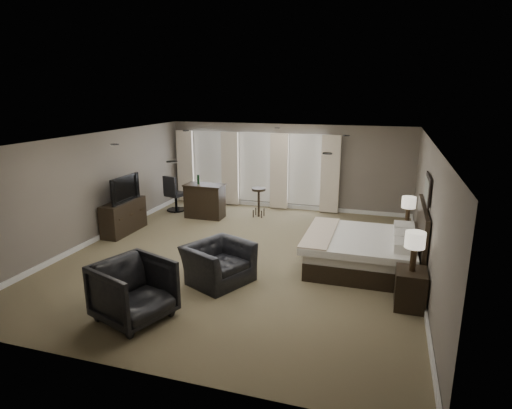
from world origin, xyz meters
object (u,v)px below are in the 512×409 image
(tv, at_px, (122,198))
(armchair_far, at_px, (134,288))
(nightstand_far, at_px, (406,236))
(desk_chair, at_px, (176,193))
(lamp_far, at_px, (408,211))
(bar_stool_left, at_px, (209,200))
(bar_stool_right, at_px, (259,202))
(bar_counter, at_px, (205,201))
(bed, at_px, (363,235))
(dresser, at_px, (124,217))
(lamp_near, at_px, (414,252))
(armchair_near, at_px, (218,257))
(nightstand_near, at_px, (410,289))

(tv, height_order, armchair_far, armchair_far)
(nightstand_far, distance_m, desk_chair, 6.75)
(lamp_far, distance_m, armchair_far, 6.28)
(nightstand_far, height_order, tv, tv)
(lamp_far, relative_size, bar_stool_left, 0.86)
(lamp_far, xyz_separation_m, bar_stool_right, (-4.02, 1.50, -0.49))
(tv, xyz_separation_m, bar_counter, (1.44, 1.87, -0.42))
(bed, bearing_deg, dresser, 174.92)
(lamp_near, distance_m, desk_chair, 7.87)
(dresser, bearing_deg, desk_chair, 82.20)
(armchair_near, bearing_deg, bar_stool_right, 32.49)
(nightstand_near, height_order, dresser, dresser)
(nightstand_near, bearing_deg, bar_stool_left, 141.47)
(bar_counter, bearing_deg, armchair_near, -62.72)
(armchair_near, bearing_deg, lamp_near, -63.91)
(armchair_near, relative_size, bar_counter, 1.03)
(lamp_far, bearing_deg, lamp_near, -90.00)
(nightstand_near, xyz_separation_m, bar_counter, (-5.48, 3.86, 0.16))
(bed, bearing_deg, lamp_near, -58.46)
(bar_stool_left, bearing_deg, armchair_near, -64.64)
(bar_counter, relative_size, bar_stool_left, 1.50)
(armchair_far, bearing_deg, armchair_near, -4.25)
(lamp_near, relative_size, lamp_far, 1.05)
(tv, height_order, bar_stool_left, tv)
(nightstand_far, bearing_deg, tv, -172.48)
(lamp_far, relative_size, armchair_near, 0.56)
(bar_counter, bearing_deg, dresser, -127.62)
(armchair_far, distance_m, bar_stool_left, 6.35)
(tv, bearing_deg, armchair_far, -144.07)
(dresser, height_order, armchair_far, armchair_far)
(bed, xyz_separation_m, bar_stool_right, (-3.13, 2.95, -0.28))
(nightstand_near, relative_size, tv, 0.57)
(tv, xyz_separation_m, bar_stool_left, (1.32, 2.47, -0.53))
(lamp_near, relative_size, desk_chair, 0.61)
(bed, height_order, dresser, bed)
(nightstand_near, height_order, bar_stool_left, bar_stool_left)
(bed, distance_m, dresser, 6.06)
(nightstand_near, bearing_deg, lamp_far, 90.00)
(bed, xyz_separation_m, nightstand_near, (0.89, -1.45, -0.38))
(lamp_near, distance_m, lamp_far, 2.90)
(bar_stool_left, bearing_deg, bed, -32.58)
(armchair_near, distance_m, desk_chair, 5.32)
(dresser, bearing_deg, armchair_far, -54.07)
(nightstand_far, distance_m, bar_stool_left, 5.81)
(nightstand_near, relative_size, armchair_near, 0.57)
(nightstand_far, distance_m, tv, 7.01)
(bar_stool_left, bearing_deg, tv, -118.18)
(dresser, relative_size, bar_stool_left, 1.90)
(bed, distance_m, bar_counter, 5.19)
(dresser, xyz_separation_m, armchair_near, (3.45, -2.03, 0.09))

